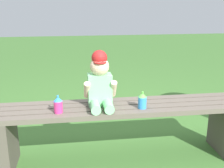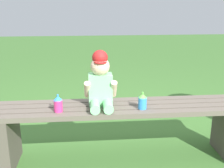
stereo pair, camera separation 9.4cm
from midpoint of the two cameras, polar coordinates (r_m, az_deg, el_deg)
ground_plane at (r=2.24m, az=3.17°, el=-15.06°), size 16.00×16.00×0.00m
park_bench at (r=2.09m, az=3.31°, el=-7.84°), size 1.89×0.34×0.44m
child_figure at (r=1.98m, az=-1.03°, el=0.39°), size 0.23×0.27×0.40m
sippy_cup_left at (r=1.93m, az=-9.62°, el=-3.99°), size 0.06×0.06×0.12m
sippy_cup_right at (r=1.97m, az=7.63°, el=-3.47°), size 0.06×0.06×0.12m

